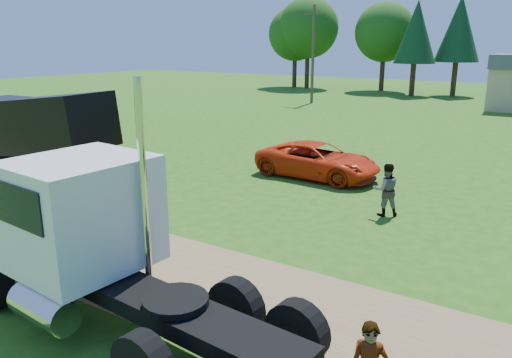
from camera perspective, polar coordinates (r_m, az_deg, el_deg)
The scene contains 7 objects.
ground at distance 12.72m, azimuth -7.71°, elevation -11.50°, with size 140.00×140.00×0.00m, color #235713.
dirt_track at distance 12.72m, azimuth -7.71°, elevation -11.47°, with size 120.00×4.20×0.01m, color brown.
white_semi_tractor at distance 11.15m, azimuth -18.84°, elevation -6.40°, with size 8.57×3.43×5.10m.
black_dump_truck at distance 23.48m, azimuth -24.51°, elevation 5.17°, with size 8.96×3.36×3.83m.
orange_pickup at distance 21.83m, azimuth 7.05°, elevation 2.14°, with size 2.49×5.40×1.50m, color red.
spectator_b at distance 17.38m, azimuth 14.63°, elevation -1.19°, with size 0.88×0.69×1.82m, color #999999.
tree_row at distance 59.46m, azimuth 25.27°, elevation 14.99°, with size 59.51×11.80×11.13m.
Camera 1 is at (7.45, -8.57, 5.73)m, focal length 35.00 mm.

